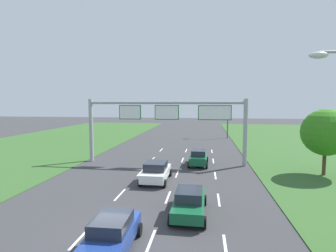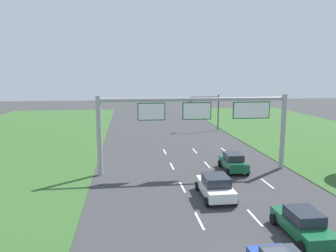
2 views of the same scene
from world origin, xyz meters
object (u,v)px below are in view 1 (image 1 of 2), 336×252
object	(u,v)px
car_lead_silver	(198,157)
car_mid_lane	(112,234)
traffic_light_mast	(217,117)
car_far_ahead	(189,202)
sign_gantry	(168,118)
roadside_tree_mid	(326,132)
car_near_red	(156,171)

from	to	relation	value
car_lead_silver	car_mid_lane	xyz separation A→B (m)	(-3.40, -16.85, 0.00)
car_lead_silver	traffic_light_mast	bearing A→B (deg)	84.01
car_far_ahead	sign_gantry	world-z (taller)	sign_gantry
traffic_light_mast	roadside_tree_mid	world-z (taller)	roadside_tree_mid
car_near_red	car_lead_silver	distance (m)	7.09
roadside_tree_mid	sign_gantry	bearing A→B (deg)	169.70
car_mid_lane	traffic_light_mast	bearing A→B (deg)	79.17
sign_gantry	roadside_tree_mid	bearing A→B (deg)	-10.30
car_near_red	roadside_tree_mid	size ratio (longest dim) A/B	0.71
car_lead_silver	sign_gantry	size ratio (longest dim) A/B	0.23
traffic_light_mast	sign_gantry	bearing A→B (deg)	-105.91
car_near_red	traffic_light_mast	size ratio (longest dim) A/B	0.77
car_near_red	car_mid_lane	world-z (taller)	car_near_red
car_mid_lane	sign_gantry	xyz separation A→B (m)	(0.08, 17.08, 4.12)
car_lead_silver	sign_gantry	distance (m)	5.30
car_lead_silver	car_mid_lane	world-z (taller)	car_lead_silver
car_far_ahead	traffic_light_mast	size ratio (longest dim) A/B	0.77
car_far_ahead	roadside_tree_mid	world-z (taller)	roadside_tree_mid
car_far_ahead	car_lead_silver	bearing A→B (deg)	89.21
car_lead_silver	car_mid_lane	distance (m)	17.19
car_lead_silver	car_mid_lane	size ratio (longest dim) A/B	0.94
car_near_red	sign_gantry	bearing A→B (deg)	89.79
car_mid_lane	car_far_ahead	xyz separation A→B (m)	(3.16, 4.38, -0.05)
car_mid_lane	car_near_red	bearing A→B (deg)	88.36
car_mid_lane	car_far_ahead	bearing A→B (deg)	52.54
car_near_red	car_lead_silver	world-z (taller)	car_near_red
sign_gantry	traffic_light_mast	bearing A→B (deg)	74.09
sign_gantry	roadside_tree_mid	size ratio (longest dim) A/B	2.84
car_mid_lane	sign_gantry	size ratio (longest dim) A/B	0.24
car_far_ahead	roadside_tree_mid	xyz separation A→B (m)	(11.61, 10.02, 3.19)
car_mid_lane	car_far_ahead	world-z (taller)	car_mid_lane
car_near_red	car_mid_lane	xyz separation A→B (m)	(0.00, -10.63, -0.01)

